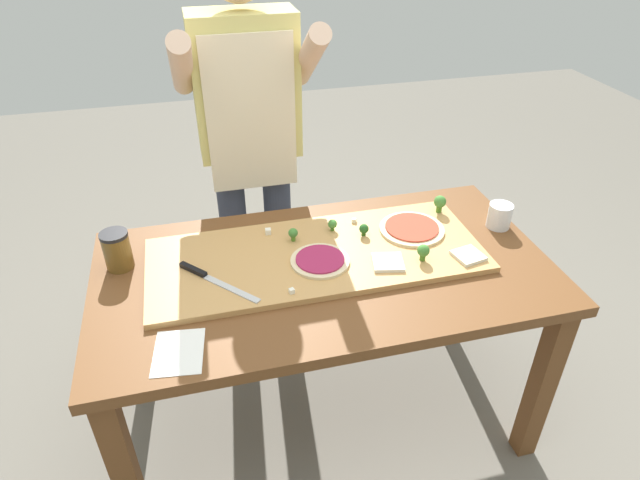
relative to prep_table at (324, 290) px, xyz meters
The scene contains 20 objects.
ground_plane 0.65m from the prep_table, ahead, with size 8.00×8.00×0.00m, color #6B665B.
prep_table is the anchor object (origin of this frame).
cutting_board 0.13m from the prep_table, 103.87° to the left, with size 1.14×0.46×0.02m, color tan.
chefs_knife 0.41m from the prep_table, behind, with size 0.23×0.26×0.02m.
pizza_whole_beet_magenta 0.13m from the prep_table, behind, with size 0.20×0.20×0.02m.
pizza_whole_tomato_red 0.40m from the prep_table, 17.07° to the left, with size 0.24×0.24×0.02m.
pizza_slice_far_left 0.50m from the prep_table, 11.20° to the right, with size 0.09×0.09×0.01m, color silver.
pizza_slice_far_right 0.25m from the prep_table, 17.58° to the right, with size 0.10×0.10×0.01m, color silver.
broccoli_floret_back_mid 0.26m from the prep_table, 34.32° to the left, with size 0.03×0.03×0.04m.
broccoli_floret_back_right 0.25m from the prep_table, 66.94° to the left, with size 0.03×0.03×0.04m.
broccoli_floret_center_left 0.23m from the prep_table, 116.66° to the left, with size 0.03×0.03×0.05m.
broccoli_floret_center_right 0.37m from the prep_table, 12.69° to the right, with size 0.04×0.04×0.06m.
broccoli_floret_front_left 0.57m from the prep_table, 22.13° to the left, with size 0.05×0.05×0.07m.
cheese_crumble_a 0.30m from the prep_table, 125.64° to the left, with size 0.02×0.02×0.02m, color white.
cheese_crumble_b 0.23m from the prep_table, 135.86° to the right, with size 0.02×0.02×0.02m, color white.
cheese_crumble_c 0.30m from the prep_table, 51.56° to the left, with size 0.01×0.01×0.01m, color silver.
flour_cup 0.71m from the prep_table, ahead, with size 0.09×0.09×0.09m.
sauce_jar 0.71m from the prep_table, 165.86° to the left, with size 0.09×0.09×0.13m.
recipe_note 0.58m from the prep_table, 149.74° to the right, with size 0.14×0.18×0.00m, color white.
cook_center 0.75m from the prep_table, 102.61° to the left, with size 0.54×0.39×1.67m.
Camera 1 is at (-0.38, -1.43, 1.84)m, focal length 30.55 mm.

